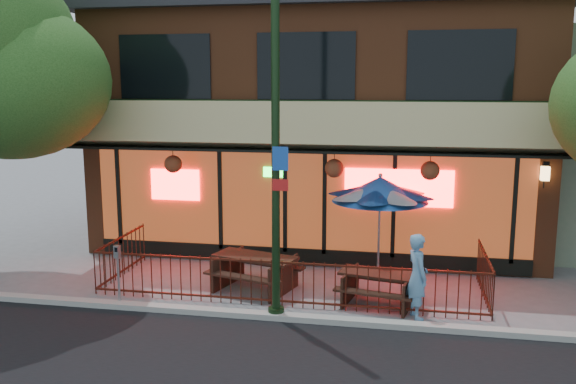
# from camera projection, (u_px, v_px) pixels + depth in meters

# --- Properties ---
(ground) EXTENTS (80.00, 80.00, 0.00)m
(ground) POSITION_uv_depth(u_px,v_px,m) (280.00, 310.00, 12.51)
(ground) COLOR gray
(ground) RESTS_ON ground
(curb) EXTENTS (80.00, 0.25, 0.12)m
(curb) POSITION_uv_depth(u_px,v_px,m) (275.00, 316.00, 12.01)
(curb) COLOR #999993
(curb) RESTS_ON ground
(restaurant_building) EXTENTS (12.96, 9.49, 8.05)m
(restaurant_building) POSITION_uv_depth(u_px,v_px,m) (326.00, 99.00, 18.66)
(restaurant_building) COLOR brown
(restaurant_building) RESTS_ON ground
(patio_fence) EXTENTS (8.44, 2.62, 1.00)m
(patio_fence) POSITION_uv_depth(u_px,v_px,m) (285.00, 273.00, 12.88)
(patio_fence) COLOR #3F160D
(patio_fence) RESTS_ON ground
(street_light) EXTENTS (0.43, 0.32, 7.00)m
(street_light) POSITION_uv_depth(u_px,v_px,m) (276.00, 160.00, 11.56)
(street_light) COLOR black
(street_light) RESTS_ON ground
(picnic_table_left) EXTENTS (2.18, 1.88, 0.79)m
(picnic_table_left) POSITION_uv_depth(u_px,v_px,m) (255.00, 267.00, 13.66)
(picnic_table_left) COLOR #341B13
(picnic_table_left) RESTS_ON ground
(picnic_table_right) EXTENTS (1.86, 1.57, 0.70)m
(picnic_table_right) POSITION_uv_depth(u_px,v_px,m) (379.00, 283.00, 12.74)
(picnic_table_right) COLOR black
(picnic_table_right) RESTS_ON ground
(patio_umbrella) EXTENTS (2.23, 2.23, 2.55)m
(patio_umbrella) POSITION_uv_depth(u_px,v_px,m) (380.00, 189.00, 14.10)
(patio_umbrella) COLOR gray
(patio_umbrella) RESTS_ON ground
(pedestrian) EXTENTS (0.61, 0.73, 1.71)m
(pedestrian) POSITION_uv_depth(u_px,v_px,m) (417.00, 276.00, 11.96)
(pedestrian) COLOR #5F94BE
(pedestrian) RESTS_ON ground
(parking_meter_near) EXTENTS (0.14, 0.12, 1.31)m
(parking_meter_near) POSITION_uv_depth(u_px,v_px,m) (118.00, 265.00, 12.57)
(parking_meter_near) COLOR #999BA2
(parking_meter_near) RESTS_ON ground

